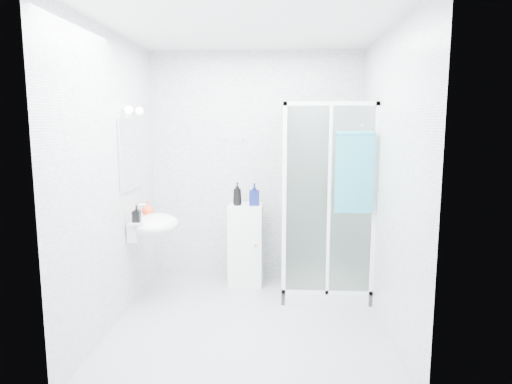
# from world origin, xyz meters

# --- Properties ---
(room) EXTENTS (2.40, 2.60, 2.60)m
(room) POSITION_xyz_m (0.00, 0.00, 1.30)
(room) COLOR white
(room) RESTS_ON ground
(shower_enclosure) EXTENTS (0.90, 0.95, 2.00)m
(shower_enclosure) POSITION_xyz_m (0.67, 0.77, 0.45)
(shower_enclosure) COLOR white
(shower_enclosure) RESTS_ON ground
(wall_basin) EXTENTS (0.46, 0.56, 0.35)m
(wall_basin) POSITION_xyz_m (-0.99, 0.45, 0.80)
(wall_basin) COLOR white
(wall_basin) RESTS_ON ground
(mirror) EXTENTS (0.02, 0.60, 0.70)m
(mirror) POSITION_xyz_m (-1.19, 0.45, 1.50)
(mirror) COLOR white
(mirror) RESTS_ON room
(vanity_lights) EXTENTS (0.10, 0.40, 0.08)m
(vanity_lights) POSITION_xyz_m (-1.14, 0.45, 1.92)
(vanity_lights) COLOR silver
(vanity_lights) RESTS_ON room
(wall_hooks) EXTENTS (0.23, 0.06, 0.03)m
(wall_hooks) POSITION_xyz_m (-0.25, 1.26, 1.62)
(wall_hooks) COLOR silver
(wall_hooks) RESTS_ON room
(storage_cabinet) EXTENTS (0.38, 0.40, 0.90)m
(storage_cabinet) POSITION_xyz_m (-0.10, 1.01, 0.45)
(storage_cabinet) COLOR white
(storage_cabinet) RESTS_ON ground
(hand_towel) EXTENTS (0.36, 0.05, 0.77)m
(hand_towel) POSITION_xyz_m (0.98, 0.36, 1.36)
(hand_towel) COLOR teal
(hand_towel) RESTS_ON shower_enclosure
(shampoo_bottle_a) EXTENTS (0.12, 0.12, 0.25)m
(shampoo_bottle_a) POSITION_xyz_m (-0.19, 0.99, 1.03)
(shampoo_bottle_a) COLOR black
(shampoo_bottle_a) RESTS_ON storage_cabinet
(shampoo_bottle_b) EXTENTS (0.11, 0.12, 0.24)m
(shampoo_bottle_b) POSITION_xyz_m (-0.00, 1.00, 1.03)
(shampoo_bottle_b) COLOR navy
(shampoo_bottle_b) RESTS_ON storage_cabinet
(soap_dispenser_orange) EXTENTS (0.14, 0.14, 0.15)m
(soap_dispenser_orange) POSITION_xyz_m (-1.07, 0.58, 0.94)
(soap_dispenser_orange) COLOR #FB4D1D
(soap_dispenser_orange) RESTS_ON wall_basin
(soap_dispenser_black) EXTENTS (0.08, 0.08, 0.16)m
(soap_dispenser_black) POSITION_xyz_m (-1.09, 0.27, 0.94)
(soap_dispenser_black) COLOR black
(soap_dispenser_black) RESTS_ON wall_basin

